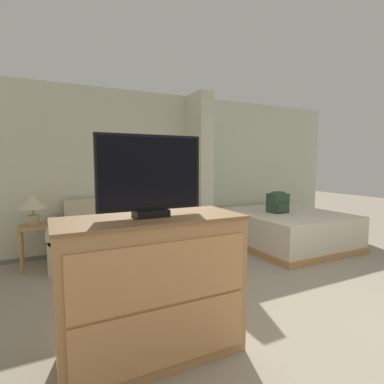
{
  "coord_description": "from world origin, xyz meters",
  "views": [
    {
      "loc": [
        -2.35,
        -1.38,
        1.43
      ],
      "look_at": [
        -0.61,
        2.1,
        1.05
      ],
      "focal_mm": 28.0,
      "sensor_mm": 36.0,
      "label": 1
    }
  ],
  "objects": [
    {
      "name": "tv",
      "position": [
        -1.67,
        0.64,
        1.34
      ],
      "size": [
        0.76,
        0.16,
        0.58
      ],
      "color": "black",
      "rests_on": "tv_dresser"
    },
    {
      "name": "bed",
      "position": [
        1.4,
        2.49,
        0.29
      ],
      "size": [
        1.71,
        1.94,
        0.58
      ],
      "color": "#B27F4C",
      "rests_on": "ground_plane"
    },
    {
      "name": "wall_back",
      "position": [
        -0.0,
        3.56,
        1.29
      ],
      "size": [
        6.57,
        0.16,
        2.6
      ],
      "color": "beige",
      "rests_on": "ground_plane"
    },
    {
      "name": "ground_plane",
      "position": [
        0.0,
        0.0,
        0.0
      ],
      "size": [
        20.0,
        20.0,
        0.0
      ],
      "primitive_type": "plane",
      "color": "gray"
    },
    {
      "name": "side_table",
      "position": [
        -2.48,
        3.12,
        0.47
      ],
      "size": [
        0.37,
        0.37,
        0.59
      ],
      "color": "#B27F4C",
      "rests_on": "ground_plane"
    },
    {
      "name": "couch",
      "position": [
        -1.25,
        3.08,
        0.33
      ],
      "size": [
        2.21,
        0.84,
        0.89
      ],
      "color": "#B7AD8E",
      "rests_on": "ground_plane"
    },
    {
      "name": "tv_dresser",
      "position": [
        -1.67,
        0.63,
        0.52
      ],
      "size": [
        1.32,
        0.57,
        1.05
      ],
      "color": "#B27F4C",
      "rests_on": "ground_plane"
    },
    {
      "name": "table_lamp",
      "position": [
        -2.48,
        3.12,
        0.89
      ],
      "size": [
        0.35,
        0.35,
        0.42
      ],
      "color": "tan",
      "rests_on": "side_table"
    },
    {
      "name": "wall_partition_pillar",
      "position": [
        0.09,
        3.21,
        1.3
      ],
      "size": [
        0.24,
        0.58,
        2.6
      ],
      "color": "beige",
      "rests_on": "ground_plane"
    },
    {
      "name": "backpack",
      "position": [
        1.25,
        2.51,
        0.77
      ],
      "size": [
        0.32,
        0.26,
        0.37
      ],
      "color": "#2D4733",
      "rests_on": "bed"
    },
    {
      "name": "coffee_table",
      "position": [
        -1.23,
        2.09,
        0.35
      ],
      "size": [
        0.61,
        0.55,
        0.4
      ],
      "color": "#B27F4C",
      "rests_on": "ground_plane"
    }
  ]
}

